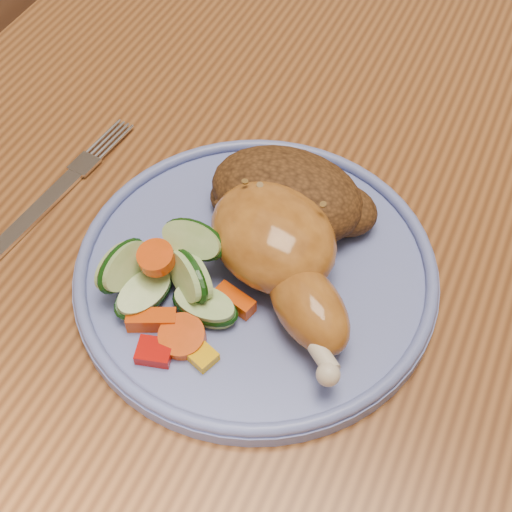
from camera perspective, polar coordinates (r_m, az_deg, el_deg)
name	(u,v)px	position (r m, az deg, el deg)	size (l,w,h in m)	color
ground	(322,492)	(1.29, 5.33, -18.26)	(4.00, 4.00, 0.00)	#57321E
dining_table	(373,250)	(0.70, 9.34, 0.50)	(0.90, 1.40, 0.75)	brown
chair_far	(482,44)	(1.28, 17.63, 15.86)	(0.42, 0.42, 0.91)	#4C2D16
plate	(256,272)	(0.56, 0.00, -1.32)	(0.28, 0.28, 0.01)	#5D6BB1
plate_rim	(256,264)	(0.55, 0.00, -0.64)	(0.28, 0.28, 0.01)	#5D6BB1
chicken_leg	(281,252)	(0.53, 2.04, 0.29)	(0.16, 0.16, 0.06)	#AF6824
rice_pilaf	(290,197)	(0.58, 2.74, 4.77)	(0.14, 0.09, 0.06)	#4D2C13
vegetable_pile	(169,282)	(0.53, -7.01, -2.04)	(0.12, 0.12, 0.06)	#A50A05
fork	(52,196)	(0.64, -16.00, 4.62)	(0.03, 0.18, 0.00)	silver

